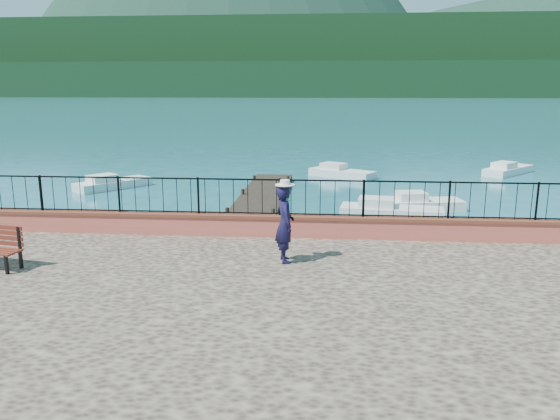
% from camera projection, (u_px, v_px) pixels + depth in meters
% --- Properties ---
extents(ground, '(2000.00, 2000.00, 0.00)m').
position_uv_depth(ground, '(279.00, 339.00, 11.34)').
color(ground, '#19596B').
rests_on(ground, ground).
extents(parapet, '(28.00, 0.46, 0.58)m').
position_uv_depth(parapet, '(291.00, 226.00, 14.61)').
color(parapet, '#CA5649').
rests_on(parapet, promenade).
extents(railing, '(27.00, 0.05, 0.95)m').
position_uv_depth(railing, '(291.00, 198.00, 14.44)').
color(railing, black).
rests_on(railing, parapet).
extents(dock, '(2.00, 16.00, 0.30)m').
position_uv_depth(dock, '(257.00, 207.00, 23.14)').
color(dock, '#2D231C').
rests_on(dock, ground).
extents(far_forest, '(900.00, 60.00, 18.00)m').
position_uv_depth(far_forest, '(326.00, 80.00, 300.97)').
color(far_forest, black).
rests_on(far_forest, ground).
extents(foothills, '(900.00, 120.00, 44.00)m').
position_uv_depth(foothills, '(327.00, 61.00, 356.44)').
color(foothills, black).
rests_on(foothills, ground).
extents(companion_hill, '(448.00, 384.00, 180.00)m').
position_uv_depth(companion_hill, '(550.00, 93.00, 537.38)').
color(companion_hill, '#142D23').
rests_on(companion_hill, ground).
extents(person, '(0.58, 0.74, 1.78)m').
position_uv_depth(person, '(285.00, 224.00, 12.36)').
color(person, black).
rests_on(person, promenade).
extents(hat, '(0.44, 0.44, 0.12)m').
position_uv_depth(hat, '(285.00, 183.00, 12.15)').
color(hat, white).
rests_on(hat, person).
extents(boat_0, '(4.28, 2.99, 0.80)m').
position_uv_depth(boat_0, '(96.00, 226.00, 18.99)').
color(boat_0, silver).
rests_on(boat_0, ground).
extents(boat_1, '(4.20, 1.89, 0.80)m').
position_uv_depth(boat_1, '(392.00, 208.00, 21.86)').
color(boat_1, silver).
rests_on(boat_1, ground).
extents(boat_2, '(3.52, 1.82, 0.80)m').
position_uv_depth(boat_2, '(423.00, 200.00, 23.27)').
color(boat_2, silver).
rests_on(boat_2, ground).
extents(boat_3, '(3.43, 3.84, 0.80)m').
position_uv_depth(boat_3, '(113.00, 181.00, 28.18)').
color(boat_3, silver).
rests_on(boat_3, ground).
extents(boat_4, '(3.96, 3.18, 0.80)m').
position_uv_depth(boat_4, '(342.00, 170.00, 31.76)').
color(boat_4, silver).
rests_on(boat_4, ground).
extents(boat_5, '(3.73, 3.89, 0.80)m').
position_uv_depth(boat_5, '(509.00, 167.00, 32.90)').
color(boat_5, silver).
rests_on(boat_5, ground).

